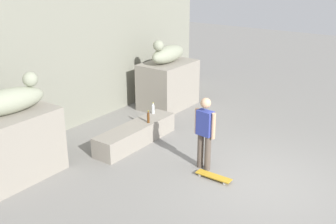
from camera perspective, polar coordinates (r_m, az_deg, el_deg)
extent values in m
plane|color=gray|center=(8.76, 13.12, -9.87)|extent=(40.00, 40.00, 0.00)
cube|color=gray|center=(11.20, -14.74, 13.45)|extent=(11.37, 0.60, 6.22)
cube|color=gray|center=(9.11, -21.12, -4.45)|extent=(1.80, 1.23, 1.45)
cube|color=gray|center=(12.74, 0.02, 3.92)|extent=(1.80, 1.23, 1.45)
ellipsoid|color=#999E85|center=(8.76, -21.93, 1.41)|extent=(1.66, 0.77, 0.52)
sphere|color=#999E85|center=(8.89, -19.05, 4.44)|extent=(0.32, 0.32, 0.32)
ellipsoid|color=#999E85|center=(12.50, 0.02, 8.25)|extent=(1.64, 0.67, 0.52)
sphere|color=#999E85|center=(11.97, -1.38, 9.44)|extent=(0.32, 0.32, 0.32)
cube|color=gray|center=(10.25, -4.58, -3.16)|extent=(2.54, 0.62, 0.50)
cylinder|color=brown|center=(8.92, 5.67, -5.85)|extent=(0.14, 0.14, 0.82)
cylinder|color=brown|center=(9.02, 4.65, -5.48)|extent=(0.14, 0.14, 0.82)
cube|color=#333F99|center=(8.69, 5.30, -1.57)|extent=(0.24, 0.38, 0.56)
sphere|color=tan|center=(8.53, 5.40, 1.27)|extent=(0.23, 0.23, 0.23)
cylinder|color=tan|center=(8.57, 6.49, -2.01)|extent=(0.09, 0.09, 0.58)
cylinder|color=tan|center=(8.82, 4.14, -1.26)|extent=(0.09, 0.09, 0.58)
cube|color=gold|center=(8.72, 6.52, -9.06)|extent=(0.20, 0.80, 0.02)
cylinder|color=white|center=(8.81, 4.56, -8.94)|extent=(0.03, 0.06, 0.06)
cylinder|color=white|center=(8.92, 5.04, -8.58)|extent=(0.03, 0.06, 0.06)
cylinder|color=white|center=(8.57, 8.04, -10.03)|extent=(0.03, 0.06, 0.06)
cylinder|color=white|center=(8.67, 8.49, -9.64)|extent=(0.03, 0.06, 0.06)
cylinder|color=#593314|center=(10.23, -2.82, -0.86)|extent=(0.07, 0.07, 0.26)
cylinder|color=#593314|center=(10.18, -2.84, -0.03)|extent=(0.03, 0.03, 0.06)
cylinder|color=yellow|center=(10.17, -2.84, 0.16)|extent=(0.04, 0.04, 0.01)
cylinder|color=silver|center=(10.86, -2.14, 0.38)|extent=(0.08, 0.08, 0.24)
cylinder|color=silver|center=(10.81, -2.15, 1.12)|extent=(0.03, 0.03, 0.06)
cylinder|color=yellow|center=(10.80, -2.15, 1.30)|extent=(0.04, 0.04, 0.01)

